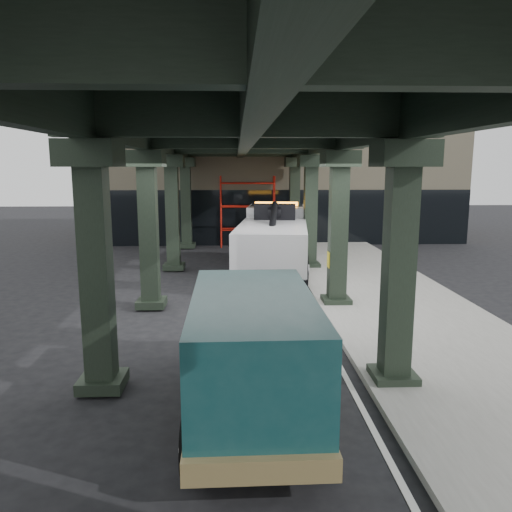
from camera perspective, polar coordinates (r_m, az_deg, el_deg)
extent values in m
plane|color=black|center=(14.42, 0.42, -8.03)|extent=(90.00, 90.00, 0.00)
cube|color=gray|center=(17.09, 15.40, -5.23)|extent=(5.00, 40.00, 0.15)
cube|color=silver|center=(16.48, 6.03, -5.73)|extent=(0.12, 38.00, 0.01)
cube|color=#202A1F|center=(10.41, 15.97, -1.32)|extent=(0.55, 0.55, 5.00)
cube|color=#202A1F|center=(10.22, 16.60, 11.14)|extent=(1.10, 1.10, 0.50)
cube|color=#202A1F|center=(11.09, 15.38, -13.15)|extent=(0.90, 0.90, 0.24)
cube|color=#202A1F|center=(16.14, 9.36, 2.90)|extent=(0.55, 0.55, 5.00)
cube|color=#202A1F|center=(16.02, 9.60, 10.91)|extent=(1.10, 1.10, 0.50)
cube|color=#202A1F|center=(16.59, 9.13, -5.07)|extent=(0.90, 0.90, 0.24)
cube|color=#202A1F|center=(22.02, 6.23, 4.88)|extent=(0.55, 0.55, 5.00)
cube|color=#202A1F|center=(21.93, 6.34, 10.75)|extent=(1.10, 1.10, 0.50)
cube|color=#202A1F|center=(22.35, 6.11, -1.05)|extent=(0.90, 0.90, 0.24)
cube|color=#202A1F|center=(27.94, 4.41, 6.02)|extent=(0.55, 0.55, 5.00)
cube|color=#202A1F|center=(27.87, 4.48, 10.64)|extent=(1.10, 1.10, 0.50)
cube|color=#202A1F|center=(28.20, 4.35, 1.31)|extent=(0.90, 0.90, 0.24)
cube|color=#202A1F|center=(10.26, -17.78, -1.58)|extent=(0.55, 0.55, 5.00)
cube|color=#202A1F|center=(10.07, -18.48, 11.07)|extent=(1.10, 1.10, 0.50)
cube|color=#202A1F|center=(10.95, -17.11, -13.55)|extent=(0.90, 0.90, 0.24)
cube|color=#202A1F|center=(16.04, -12.15, 2.76)|extent=(0.55, 0.55, 5.00)
cube|color=#202A1F|center=(15.92, -12.46, 10.82)|extent=(1.10, 1.10, 0.50)
cube|color=#202A1F|center=(16.50, -11.85, -5.25)|extent=(0.90, 0.90, 0.24)
cube|color=#202A1F|center=(21.95, -9.52, 4.79)|extent=(0.55, 0.55, 5.00)
cube|color=#202A1F|center=(21.86, -9.69, 10.67)|extent=(1.10, 1.10, 0.50)
cube|color=#202A1F|center=(22.28, -9.34, -1.16)|extent=(0.90, 0.90, 0.24)
cube|color=#202A1F|center=(27.89, -7.99, 5.94)|extent=(0.55, 0.55, 5.00)
cube|color=#202A1F|center=(27.82, -8.11, 10.57)|extent=(1.10, 1.10, 0.50)
cube|color=#202A1F|center=(28.15, -7.88, 1.23)|extent=(0.90, 0.90, 0.24)
cube|color=#202A1F|center=(16.05, 9.68, 13.76)|extent=(0.35, 32.00, 1.10)
cube|color=#202A1F|center=(15.95, -12.57, 13.69)|extent=(0.35, 32.00, 1.10)
cube|color=#202A1F|center=(15.72, -1.41, 13.98)|extent=(0.35, 32.00, 1.10)
cube|color=#202A1F|center=(15.78, -1.42, 16.52)|extent=(7.40, 32.00, 0.30)
cube|color=#C6B793|center=(33.79, 2.23, 9.30)|extent=(22.00, 10.00, 8.00)
cylinder|color=red|center=(28.70, -4.00, 5.13)|extent=(0.08, 0.08, 4.00)
cylinder|color=red|center=(27.91, -4.05, 4.99)|extent=(0.08, 0.08, 4.00)
cylinder|color=red|center=(28.77, 2.01, 5.16)|extent=(0.08, 0.08, 4.00)
cylinder|color=red|center=(27.98, 2.13, 5.02)|extent=(0.08, 0.08, 4.00)
cylinder|color=red|center=(28.80, -0.99, 3.17)|extent=(3.00, 0.08, 0.08)
cylinder|color=red|center=(28.67, -1.00, 5.75)|extent=(3.00, 0.08, 0.08)
cylinder|color=red|center=(28.60, -1.00, 8.35)|extent=(3.00, 0.08, 0.08)
cube|color=black|center=(20.90, 2.03, -0.13)|extent=(2.10, 8.35, 0.28)
cube|color=silver|center=(23.54, 2.36, 3.34)|extent=(2.89, 2.94, 1.99)
cube|color=silver|center=(24.76, 2.46, 2.39)|extent=(2.67, 1.08, 0.99)
cube|color=black|center=(23.76, 2.39, 4.74)|extent=(2.58, 1.72, 0.94)
cube|color=silver|center=(19.53, 1.87, 1.28)|extent=(3.30, 5.80, 1.54)
cube|color=orange|center=(23.22, 2.35, 5.98)|extent=(2.01, 0.55, 0.18)
cube|color=black|center=(21.59, 2.17, 5.08)|extent=(1.83, 0.87, 0.66)
cylinder|color=black|center=(19.64, 1.91, 3.76)|extent=(0.73, 3.86, 1.48)
cube|color=black|center=(16.99, 1.38, -3.86)|extent=(0.52, 1.57, 0.20)
cube|color=black|center=(16.26, 1.22, -4.70)|extent=(1.79, 0.49, 0.20)
cylinder|color=black|center=(24.10, -0.51, 0.86)|extent=(0.53, 1.25, 1.21)
cylinder|color=silver|center=(24.10, -0.51, 0.86)|extent=(0.51, 0.71, 0.67)
cylinder|color=black|center=(24.01, 5.26, 0.78)|extent=(0.53, 1.25, 1.21)
cylinder|color=silver|center=(24.01, 5.26, 0.78)|extent=(0.51, 0.71, 0.67)
cylinder|color=black|center=(20.53, -1.43, -0.78)|extent=(0.53, 1.25, 1.21)
cylinder|color=silver|center=(20.53, -1.43, -0.78)|extent=(0.51, 0.71, 0.67)
cylinder|color=black|center=(20.42, 5.36, -0.88)|extent=(0.53, 1.25, 1.21)
cylinder|color=silver|center=(20.42, 5.36, -0.88)|extent=(0.51, 0.71, 0.67)
cylinder|color=black|center=(19.14, -1.88, -1.59)|extent=(0.53, 1.25, 1.21)
cylinder|color=silver|center=(19.14, -1.88, -1.59)|extent=(0.51, 0.71, 0.67)
cylinder|color=black|center=(19.02, 5.41, -1.70)|extent=(0.53, 1.25, 1.21)
cylinder|color=silver|center=(19.02, 5.41, -1.70)|extent=(0.51, 0.71, 0.67)
cube|color=#124143|center=(11.58, -1.01, -7.72)|extent=(2.06, 1.12, 0.90)
cube|color=#124143|center=(8.87, -0.34, -10.70)|extent=(2.15, 4.51, 1.94)
cube|color=olive|center=(9.54, -0.46, -14.32)|extent=(2.21, 5.60, 0.35)
cube|color=black|center=(10.98, -0.94, -4.40)|extent=(1.95, 0.46, 0.83)
cube|color=black|center=(8.99, -0.44, -7.05)|extent=(2.17, 3.61, 0.55)
cube|color=silver|center=(12.21, -1.10, -8.74)|extent=(1.99, 0.15, 0.30)
cylinder|color=black|center=(11.72, -5.94, -10.29)|extent=(0.29, 0.84, 0.84)
cylinder|color=silver|center=(11.72, -5.94, -10.29)|extent=(0.33, 0.46, 0.46)
cylinder|color=black|center=(11.78, 3.93, -10.14)|extent=(0.29, 0.84, 0.84)
cylinder|color=silver|center=(11.78, 3.93, -10.14)|extent=(0.33, 0.46, 0.46)
cylinder|color=black|center=(7.94, -7.46, -20.87)|extent=(0.29, 0.84, 0.84)
cylinder|color=silver|center=(7.94, -7.46, -20.87)|extent=(0.33, 0.46, 0.46)
cylinder|color=black|center=(8.04, 7.81, -20.46)|extent=(0.29, 0.84, 0.84)
cylinder|color=silver|center=(8.04, 7.81, -20.46)|extent=(0.33, 0.46, 0.46)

